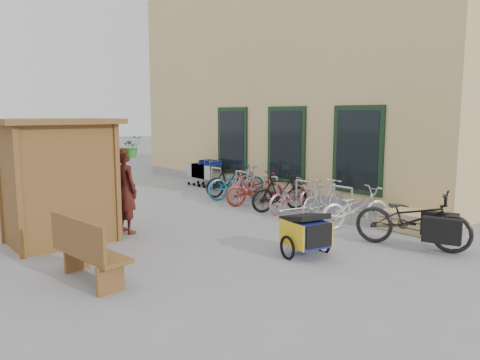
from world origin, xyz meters
TOP-DOWN VIEW (x-y plane):
  - ground at (0.00, 0.00)m, footprint 80.00×80.00m
  - building at (6.49, 4.50)m, footprint 6.07×13.00m
  - kiosk at (-3.28, 2.47)m, footprint 2.49×1.65m
  - bike_rack at (2.30, 2.40)m, footprint 0.05×5.35m
  - pallet_stack at (3.00, -1.40)m, footprint 1.00×1.20m
  - bench at (-3.68, 0.00)m, footprint 0.64×1.60m
  - shopping_carts at (3.00, 6.48)m, footprint 0.53×1.45m
  - child_trailer at (-0.21, -1.17)m, footprint 0.88×1.41m
  - cargo_bike at (1.73, -2.10)m, footprint 1.41×2.22m
  - person_kiosk at (-1.89, 2.36)m, footprint 0.48×0.69m
  - bike_0 at (2.22, -0.42)m, footprint 1.81×1.09m
  - bike_1 at (2.29, 0.53)m, footprint 1.65×0.56m
  - bike_2 at (2.26, 1.55)m, footprint 1.61×0.56m
  - bike_3 at (2.13, 1.87)m, footprint 1.68×0.87m
  - bike_4 at (2.17, 2.89)m, footprint 1.80×1.03m
  - bike_5 at (2.19, 3.29)m, footprint 1.64×0.82m
  - bike_6 at (2.39, 3.95)m, footprint 1.96×1.01m
  - bike_7 at (2.46, 4.39)m, footprint 1.62×0.64m

SIDE VIEW (x-z plane):
  - ground at x=0.00m, z-range 0.00..0.00m
  - pallet_stack at x=3.00m, z-range 0.01..0.41m
  - bike_2 at x=2.26m, z-range 0.00..0.85m
  - bike_4 at x=2.17m, z-range 0.00..0.90m
  - bike_0 at x=2.22m, z-range 0.00..0.90m
  - child_trailer at x=-0.21m, z-range 0.04..0.86m
  - bike_7 at x=2.46m, z-range 0.00..0.95m
  - bike_5 at x=2.19m, z-range 0.00..0.95m
  - bike_3 at x=2.13m, z-range 0.00..0.97m
  - bike_1 at x=2.29m, z-range 0.00..0.97m
  - bike_6 at x=2.39m, z-range 0.00..0.98m
  - bench at x=-3.68m, z-range 0.01..1.00m
  - bike_rack at x=2.30m, z-range 0.08..0.95m
  - cargo_bike at x=1.73m, z-range -0.01..1.10m
  - shopping_carts at x=3.00m, z-range 0.08..1.02m
  - person_kiosk at x=-1.89m, z-range 0.00..1.80m
  - kiosk at x=-3.28m, z-range 0.35..2.75m
  - building at x=6.49m, z-range -0.01..6.99m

